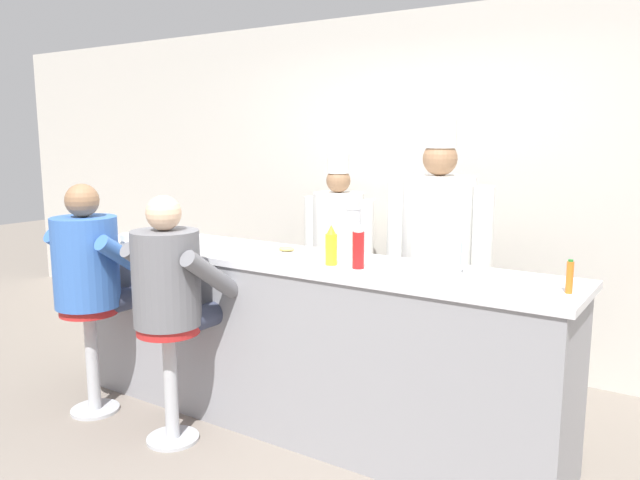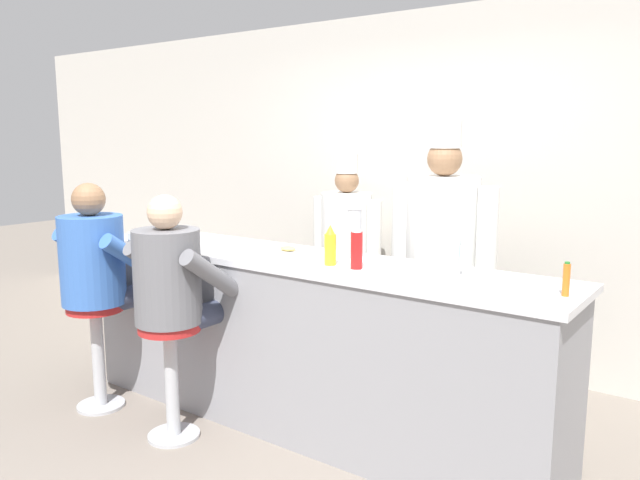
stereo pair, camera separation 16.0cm
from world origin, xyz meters
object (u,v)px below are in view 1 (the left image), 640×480
at_px(coffee_mug_white, 184,242).
at_px(cook_in_whites_far, 437,250).
at_px(ketchup_bottle_red, 358,247).
at_px(mustard_bottle_yellow, 331,246).
at_px(cereal_bowl, 132,238).
at_px(diner_seated_grey, 171,287).
at_px(cup_stack_steel, 353,233).
at_px(hot_sauce_bottle_orange, 570,277).
at_px(cook_in_whites_near, 338,245).
at_px(breakfast_plate, 286,252).
at_px(water_pitcher_clear, 450,255).
at_px(diner_seated_blue, 91,270).

xyz_separation_m(coffee_mug_white, cook_in_whites_far, (1.29, 0.99, -0.07)).
height_order(ketchup_bottle_red, mustard_bottle_yellow, ketchup_bottle_red).
xyz_separation_m(cereal_bowl, diner_seated_grey, (0.75, -0.37, -0.17)).
bearing_deg(diner_seated_grey, mustard_bottle_yellow, 30.37).
bearing_deg(cook_in_whites_far, cup_stack_steel, -110.99).
distance_m(hot_sauce_bottle_orange, cup_stack_steel, 1.26).
height_order(cereal_bowl, cook_in_whites_near, cook_in_whites_near).
height_order(ketchup_bottle_red, cup_stack_steel, cup_stack_steel).
relative_size(breakfast_plate, cup_stack_steel, 0.79).
distance_m(water_pitcher_clear, cup_stack_steel, 0.63).
bearing_deg(cereal_bowl, diner_seated_blue, -84.02).
xyz_separation_m(water_pitcher_clear, cereal_bowl, (-2.14, -0.27, -0.06)).
bearing_deg(coffee_mug_white, diner_seated_blue, -139.65).
distance_m(water_pitcher_clear, diner_seated_blue, 2.21).
bearing_deg(diner_seated_blue, diner_seated_grey, -0.15).
bearing_deg(breakfast_plate, cereal_bowl, -169.31).
height_order(hot_sauce_bottle_orange, cereal_bowl, hot_sauce_bottle_orange).
bearing_deg(cook_in_whites_far, hot_sauce_bottle_orange, -40.63).
relative_size(ketchup_bottle_red, diner_seated_grey, 0.17).
xyz_separation_m(breakfast_plate, cook_in_whites_far, (0.64, 0.78, -0.04)).
distance_m(mustard_bottle_yellow, hot_sauce_bottle_orange, 1.24).
bearing_deg(cook_in_whites_near, hot_sauce_bottle_orange, -32.62).
bearing_deg(cereal_bowl, cook_in_whites_far, 29.41).
bearing_deg(diner_seated_grey, hot_sauce_bottle_orange, 14.32).
relative_size(water_pitcher_clear, coffee_mug_white, 1.36).
xyz_separation_m(mustard_bottle_yellow, cook_in_whites_far, (0.24, 0.91, -0.13)).
bearing_deg(diner_seated_blue, hot_sauce_bottle_orange, 10.66).
bearing_deg(diner_seated_blue, cup_stack_steel, 25.55).
bearing_deg(hot_sauce_bottle_orange, cup_stack_steel, 171.05).
distance_m(mustard_bottle_yellow, cook_in_whites_far, 0.95).
relative_size(hot_sauce_bottle_orange, diner_seated_grey, 0.11).
height_order(water_pitcher_clear, diner_seated_grey, diner_seated_grey).
bearing_deg(hot_sauce_bottle_orange, ketchup_bottle_red, -176.96).
bearing_deg(water_pitcher_clear, diner_seated_blue, -163.07).
bearing_deg(coffee_mug_white, cup_stack_steel, 17.83).
relative_size(mustard_bottle_yellow, cup_stack_steel, 0.76).
distance_m(coffee_mug_white, diner_seated_blue, 0.60).
height_order(breakfast_plate, cook_in_whites_far, cook_in_whites_far).
bearing_deg(cup_stack_steel, coffee_mug_white, -162.17).
distance_m(cup_stack_steel, cook_in_whites_near, 1.39).
relative_size(water_pitcher_clear, diner_seated_blue, 0.12).
height_order(mustard_bottle_yellow, hot_sauce_bottle_orange, mustard_bottle_yellow).
height_order(mustard_bottle_yellow, cook_in_whites_far, cook_in_whites_far).
distance_m(breakfast_plate, cook_in_whites_far, 1.01).
height_order(breakfast_plate, diner_seated_blue, diner_seated_blue).
distance_m(cereal_bowl, cup_stack_steel, 1.56).
height_order(hot_sauce_bottle_orange, coffee_mug_white, hot_sauce_bottle_orange).
height_order(ketchup_bottle_red, cook_in_whites_near, cook_in_whites_near).
xyz_separation_m(mustard_bottle_yellow, water_pitcher_clear, (0.61, 0.19, -0.01)).
bearing_deg(diner_seated_grey, water_pitcher_clear, 24.72).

